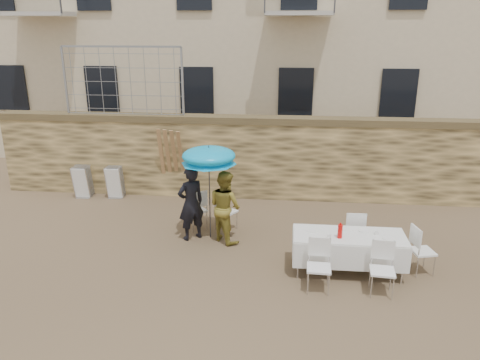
# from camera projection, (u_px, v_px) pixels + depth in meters

# --- Properties ---
(ground) EXTENTS (80.00, 80.00, 0.00)m
(ground) POSITION_uv_depth(u_px,v_px,m) (205.00, 292.00, 8.35)
(ground) COLOR brown
(ground) RESTS_ON ground
(stone_wall) EXTENTS (13.00, 0.50, 2.20)m
(stone_wall) POSITION_uv_depth(u_px,v_px,m) (236.00, 158.00, 12.72)
(stone_wall) COLOR olive
(stone_wall) RESTS_ON ground
(chain_link_fence) EXTENTS (3.20, 0.06, 1.80)m
(chain_link_fence) POSITION_uv_depth(u_px,v_px,m) (123.00, 82.00, 12.38)
(chain_link_fence) COLOR gray
(chain_link_fence) RESTS_ON stone_wall
(man_suit) EXTENTS (0.73, 0.70, 1.68)m
(man_suit) POSITION_uv_depth(u_px,v_px,m) (191.00, 203.00, 10.19)
(man_suit) COLOR black
(man_suit) RESTS_ON ground
(woman_dress) EXTENTS (0.98, 0.97, 1.60)m
(woman_dress) POSITION_uv_depth(u_px,v_px,m) (225.00, 206.00, 10.13)
(woman_dress) COLOR #B09B35
(woman_dress) RESTS_ON ground
(umbrella) EXTENTS (1.20, 1.20, 1.95)m
(umbrella) POSITION_uv_depth(u_px,v_px,m) (209.00, 159.00, 9.93)
(umbrella) COLOR #3F3F44
(umbrella) RESTS_ON ground
(couple_chair_left) EXTENTS (0.67, 0.67, 0.96)m
(couple_chair_left) POSITION_uv_depth(u_px,v_px,m) (196.00, 209.00, 10.82)
(couple_chair_left) COLOR white
(couple_chair_left) RESTS_ON ground
(couple_chair_right) EXTENTS (0.66, 0.66, 0.96)m
(couple_chair_right) POSITION_uv_depth(u_px,v_px,m) (226.00, 210.00, 10.76)
(couple_chair_right) COLOR white
(couple_chair_right) RESTS_ON ground
(banquet_table) EXTENTS (2.10, 0.85, 0.78)m
(banquet_table) POSITION_uv_depth(u_px,v_px,m) (349.00, 237.00, 8.83)
(banquet_table) COLOR white
(banquet_table) RESTS_ON ground
(soda_bottle) EXTENTS (0.09, 0.09, 0.26)m
(soda_bottle) POSITION_uv_depth(u_px,v_px,m) (340.00, 231.00, 8.66)
(soda_bottle) COLOR red
(soda_bottle) RESTS_ON banquet_table
(table_chair_front_left) EXTENTS (0.50, 0.50, 0.96)m
(table_chair_front_left) POSITION_uv_depth(u_px,v_px,m) (319.00, 267.00, 8.26)
(table_chair_front_left) COLOR white
(table_chair_front_left) RESTS_ON ground
(table_chair_front_right) EXTENTS (0.52, 0.52, 0.96)m
(table_chair_front_right) POSITION_uv_depth(u_px,v_px,m) (383.00, 270.00, 8.16)
(table_chair_front_right) COLOR white
(table_chair_front_right) RESTS_ON ground
(table_chair_back) EXTENTS (0.49, 0.49, 0.96)m
(table_chair_back) POSITION_uv_depth(u_px,v_px,m) (354.00, 232.00, 9.65)
(table_chair_back) COLOR white
(table_chair_back) RESTS_ON ground
(table_chair_side) EXTENTS (0.58, 0.58, 0.96)m
(table_chair_side) POSITION_uv_depth(u_px,v_px,m) (423.00, 250.00, 8.87)
(table_chair_side) COLOR white
(table_chair_side) RESTS_ON ground
(chair_stack_left) EXTENTS (0.46, 0.47, 0.92)m
(chair_stack_left) POSITION_uv_depth(u_px,v_px,m) (85.00, 179.00, 12.96)
(chair_stack_left) COLOR white
(chair_stack_left) RESTS_ON ground
(chair_stack_right) EXTENTS (0.46, 0.40, 0.92)m
(chair_stack_right) POSITION_uv_depth(u_px,v_px,m) (117.00, 180.00, 12.87)
(chair_stack_right) COLOR white
(chair_stack_right) RESTS_ON ground
(wood_planks) EXTENTS (0.70, 0.20, 2.00)m
(wood_planks) POSITION_uv_depth(u_px,v_px,m) (173.00, 163.00, 12.61)
(wood_planks) COLOR #A37749
(wood_planks) RESTS_ON ground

